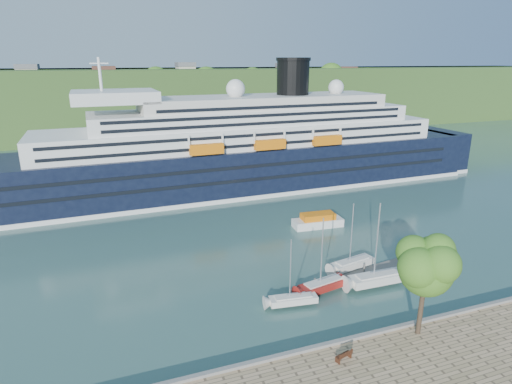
{
  "coord_description": "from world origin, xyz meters",
  "views": [
    {
      "loc": [
        -23.02,
        -30.51,
        27.17
      ],
      "look_at": [
        -1.01,
        30.0,
        7.26
      ],
      "focal_mm": 30.0,
      "sensor_mm": 36.0,
      "label": 1
    }
  ],
  "objects": [
    {
      "name": "far_hillside",
      "position": [
        0.0,
        145.0,
        12.0
      ],
      "size": [
        400.0,
        50.0,
        24.0
      ],
      "primitive_type": "cube",
      "color": "#315321",
      "rests_on": "ground"
    },
    {
      "name": "cruise_ship",
      "position": [
        3.88,
        55.77,
        13.9
      ],
      "size": [
        124.14,
        20.68,
        27.8
      ],
      "primitive_type": null,
      "rotation": [
        0.0,
        0.0,
        0.02
      ],
      "color": "black",
      "rests_on": "ground"
    },
    {
      "name": "sailboat_white_far",
      "position": [
        7.59,
        9.21,
        5.28
      ],
      "size": [
        8.22,
        2.44,
        10.56
      ],
      "primitive_type": null,
      "rotation": [
        0.0,
        0.0,
        -0.02
      ],
      "color": "silver",
      "rests_on": "ground"
    },
    {
      "name": "floating_pontoon",
      "position": [
        5.7,
        11.92,
        0.2
      ],
      "size": [
        18.04,
        4.83,
        0.4
      ],
      "primitive_type": null,
      "rotation": [
        0.0,
        0.0,
        0.15
      ],
      "color": "slate",
      "rests_on": "ground"
    },
    {
      "name": "sailboat_red",
      "position": [
        0.55,
        10.25,
        4.66
      ],
      "size": [
        7.47,
        3.31,
        9.32
      ],
      "primitive_type": null,
      "rotation": [
        0.0,
        0.0,
        0.19
      ],
      "color": "maroon",
      "rests_on": "ground"
    },
    {
      "name": "sailboat_white_near",
      "position": [
        -4.19,
        8.73,
        3.97
      ],
      "size": [
        6.33,
        2.51,
        7.95
      ],
      "primitive_type": null,
      "rotation": [
        0.0,
        0.0,
        -0.13
      ],
      "color": "silver",
      "rests_on": "ground"
    },
    {
      "name": "ground",
      "position": [
        0.0,
        0.0,
        0.0
      ],
      "size": [
        400.0,
        400.0,
        0.0
      ],
      "primitive_type": "plane",
      "color": "#325855",
      "rests_on": "ground"
    },
    {
      "name": "tender_launch",
      "position": [
        10.06,
        29.73,
        1.19
      ],
      "size": [
        8.78,
        3.57,
        2.37
      ],
      "primitive_type": null,
      "rotation": [
        0.0,
        0.0,
        -0.08
      ],
      "color": "orange",
      "rests_on": "ground"
    },
    {
      "name": "park_bench",
      "position": [
        -4.35,
        -2.5,
        1.56
      ],
      "size": [
        1.89,
        1.14,
        1.13
      ],
      "primitive_type": null,
      "rotation": [
        0.0,
        0.0,
        0.26
      ],
      "color": "#462514",
      "rests_on": "promenade"
    },
    {
      "name": "sailboat_extra",
      "position": [
        7.02,
        14.09,
        4.55
      ],
      "size": [
        7.3,
        3.27,
        9.11
      ],
      "primitive_type": null,
      "rotation": [
        0.0,
        0.0,
        0.19
      ],
      "color": "silver",
      "rests_on": "ground"
    },
    {
      "name": "promenade_tree",
      "position": [
        4.82,
        -1.5,
        6.73
      ],
      "size": [
        6.92,
        6.92,
        11.45
      ],
      "primitive_type": null,
      "color": "#366219",
      "rests_on": "promenade"
    },
    {
      "name": "quay_coping",
      "position": [
        0.0,
        -0.2,
        1.15
      ],
      "size": [
        220.0,
        0.5,
        0.3
      ],
      "primitive_type": "cube",
      "color": "slate",
      "rests_on": "promenade"
    }
  ]
}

